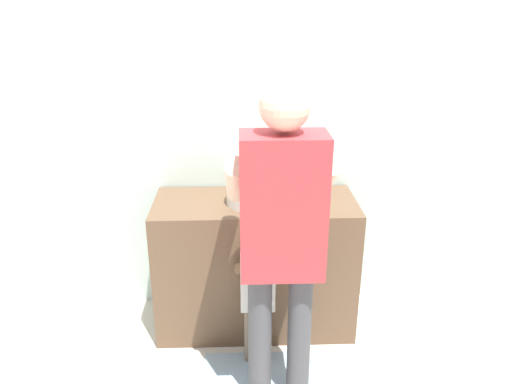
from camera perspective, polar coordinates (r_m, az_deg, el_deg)
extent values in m
plane|color=silver|center=(3.24, 0.10, -17.83)|extent=(14.00, 14.00, 0.00)
cube|color=silver|center=(3.21, -0.31, 8.80)|extent=(4.40, 0.08, 2.70)
cube|color=brown|center=(3.24, -0.10, -8.36)|extent=(1.26, 0.54, 0.89)
cylinder|color=silver|center=(3.00, -0.09, -0.28)|extent=(0.35, 0.35, 0.11)
cylinder|color=beige|center=(3.00, -0.09, -0.19)|extent=(0.29, 0.29, 0.09)
cylinder|color=#B7BABF|center=(3.20, -0.23, 1.79)|extent=(0.03, 0.03, 0.18)
cylinder|color=#B7BABF|center=(3.12, -0.20, 2.80)|extent=(0.02, 0.12, 0.02)
cylinder|color=#B7BABF|center=(3.22, -1.47, 0.68)|extent=(0.04, 0.04, 0.05)
cylinder|color=#B7BABF|center=(3.23, 1.01, 0.72)|extent=(0.04, 0.04, 0.05)
cylinder|color=#D86666|center=(3.12, 7.27, 0.25)|extent=(0.07, 0.07, 0.09)
cylinder|color=#E5387F|center=(3.09, 7.45, 1.06)|extent=(0.04, 0.02, 0.17)
cube|color=white|center=(3.06, 7.53, 2.73)|extent=(0.01, 0.02, 0.02)
cylinder|color=green|center=(3.12, 7.34, 1.25)|extent=(0.03, 0.01, 0.17)
cube|color=white|center=(3.09, 7.42, 2.91)|extent=(0.01, 0.02, 0.02)
cube|color=#99B7CC|center=(3.04, 0.29, -20.66)|extent=(0.64, 0.40, 0.02)
cylinder|color=#6B5B4C|center=(3.03, -0.78, -16.29)|extent=(0.06, 0.06, 0.39)
cylinder|color=#6B5B4C|center=(3.04, 1.15, -16.25)|extent=(0.06, 0.06, 0.39)
cube|color=white|center=(2.82, 0.19, -10.37)|extent=(0.20, 0.11, 0.34)
sphere|color=brown|center=(2.71, 0.20, -6.12)|extent=(0.11, 0.11, 0.11)
cylinder|color=brown|center=(2.88, -2.04, -8.96)|extent=(0.05, 0.24, 0.19)
cylinder|color=brown|center=(2.89, 2.28, -8.89)|extent=(0.05, 0.24, 0.19)
cylinder|color=#47474C|center=(2.67, 0.55, -16.72)|extent=(0.12, 0.12, 0.80)
cylinder|color=#47474C|center=(2.68, 5.02, -16.57)|extent=(0.12, 0.12, 0.80)
cube|color=#B7383D|center=(2.29, 3.12, -1.70)|extent=(0.40, 0.23, 0.70)
sphere|color=beige|center=(2.15, 3.38, 9.97)|extent=(0.23, 0.23, 0.23)
cylinder|color=beige|center=(2.43, -2.41, 1.25)|extent=(0.10, 0.49, 0.38)
cylinder|color=beige|center=(2.47, 7.89, 1.37)|extent=(0.10, 0.49, 0.38)
cylinder|color=orange|center=(2.70, 7.06, -0.96)|extent=(0.01, 0.14, 0.03)
cube|color=white|center=(2.76, 6.84, -0.14)|extent=(0.01, 0.02, 0.02)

